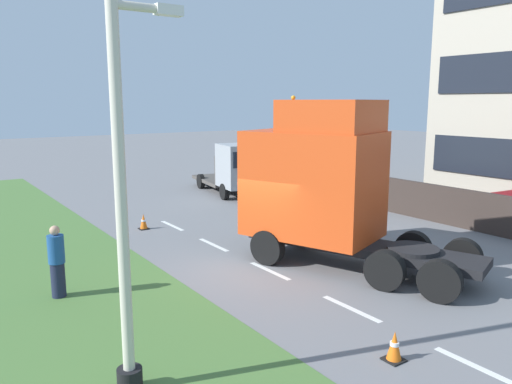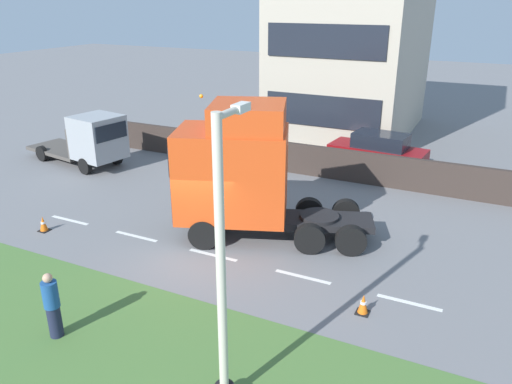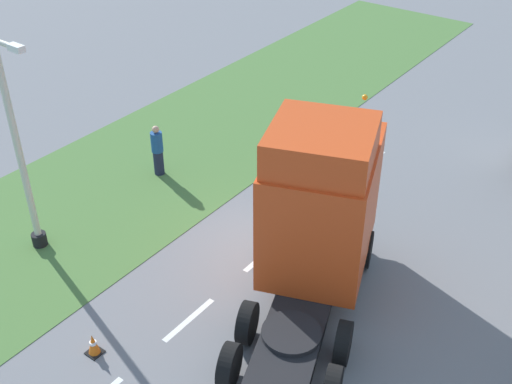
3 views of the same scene
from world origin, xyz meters
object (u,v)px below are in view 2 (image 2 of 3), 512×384
flatbed_truck (92,140)px  pedestrian (52,306)px  traffic_cone_lead (363,304)px  traffic_cone_trailing (43,224)px  lorry_cab (240,172)px  parked_car (378,154)px  lamp_post (223,287)px

flatbed_truck → pedestrian: bearing=48.5°
traffic_cone_lead → traffic_cone_trailing: same height
lorry_cab → parked_car: size_ratio=1.50×
parked_car → lorry_cab: bearing=168.5°
lamp_post → pedestrian: size_ratio=3.44×
flatbed_truck → traffic_cone_trailing: flatbed_truck is taller
flatbed_truck → parked_car: bearing=122.1°
pedestrian → lorry_cab: bearing=-12.1°
parked_car → lamp_post: bearing=-172.1°
traffic_cone_lead → traffic_cone_trailing: size_ratio=1.00×
lorry_cab → pedestrian: size_ratio=3.91×
flatbed_truck → parked_car: size_ratio=1.33×
parked_car → lamp_post: 16.24m
lorry_cab → traffic_cone_trailing: 7.56m
lorry_cab → pedestrian: (-7.18, 1.53, -1.51)m
lamp_post → traffic_cone_lead: bearing=-23.1°
traffic_cone_trailing → traffic_cone_lead: bearing=-89.7°
lamp_post → traffic_cone_lead: 5.33m
parked_car → traffic_cone_trailing: (-11.85, 9.49, -0.69)m
pedestrian → traffic_cone_trailing: bearing=50.0°
lorry_cab → traffic_cone_lead: lorry_cab is taller
traffic_cone_lead → pedestrian: bearing=122.8°
lorry_cab → flatbed_truck: 10.86m
flatbed_truck → lorry_cab: bearing=80.2°
lorry_cab → traffic_cone_trailing: size_ratio=12.21×
lamp_post → pedestrian: (-0.02, 4.90, -1.88)m
lorry_cab → traffic_cone_lead: 6.30m
lamp_post → traffic_cone_trailing: (4.28, 10.03, -2.49)m
flatbed_truck → traffic_cone_lead: (-6.46, -15.40, -1.14)m
pedestrian → traffic_cone_lead: size_ratio=3.12×
pedestrian → flatbed_truck: bearing=38.7°
parked_car → lamp_post: lamp_post is taller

